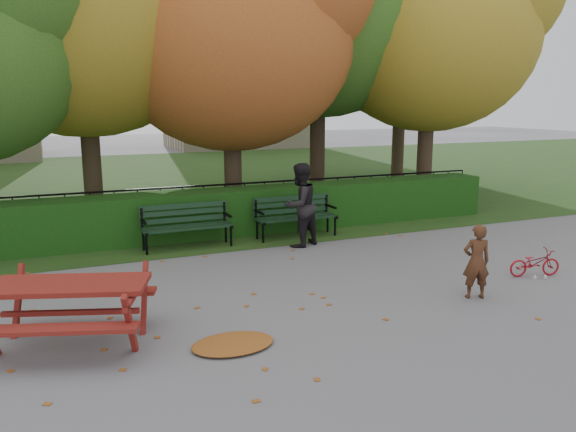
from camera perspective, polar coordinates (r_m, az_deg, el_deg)
name	(u,v)px	position (r m, az deg, el deg)	size (l,w,h in m)	color
ground	(327,295)	(8.69, 3.98, -8.04)	(90.00, 90.00, 0.00)	slate
grass_strip	(158,180)	(21.80, -13.08, 3.60)	(90.00, 90.00, 0.00)	#1D3917
building_right	(240,52)	(37.31, -4.94, 16.27)	(9.00, 6.00, 12.00)	#C1B394
hedge	(235,211)	(12.59, -5.36, 0.47)	(13.00, 0.90, 1.00)	black
iron_fence	(225,204)	(13.34, -6.43, 1.23)	(14.00, 0.04, 1.02)	black
tree_c	(247,19)	(14.14, -4.24, 19.31)	(6.30, 6.00, 8.00)	#32231A
tree_e	(446,20)	(16.75, 15.78, 18.60)	(6.09, 5.80, 8.16)	#32231A
tree_g	(415,29)	(21.04, 12.73, 18.01)	(6.30, 6.00, 8.55)	#32231A
bench_left	(186,222)	(11.50, -10.31, -0.64)	(1.80, 0.57, 0.88)	black
bench_right	(295,213)	(12.24, 0.70, 0.29)	(1.80, 0.57, 0.88)	black
picnic_table	(70,296)	(7.30, -21.30, -7.63)	(2.22, 1.99, 0.89)	maroon
leaf_pile	(233,344)	(7.00, -5.63, -12.78)	(1.02, 0.70, 0.07)	brown
leaf_scatter	(318,289)	(8.94, 3.09, -7.42)	(9.00, 5.70, 0.01)	brown
child	(476,261)	(8.86, 18.59, -4.40)	(0.41, 0.27, 1.14)	#472816
adult	(300,205)	(11.36, 1.22, 1.12)	(0.83, 0.65, 1.71)	black
bicycle	(535,263)	(10.40, 23.78, -4.37)	(0.31, 0.89, 0.47)	maroon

